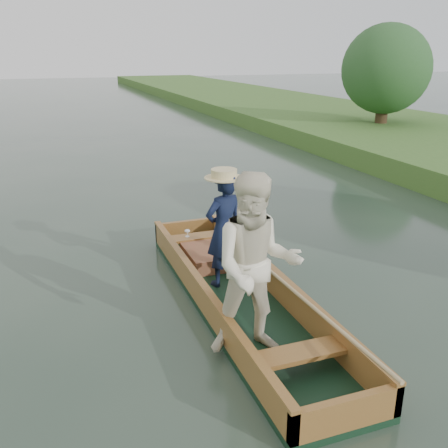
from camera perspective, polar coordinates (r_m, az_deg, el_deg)
name	(u,v)px	position (r m, az deg, el deg)	size (l,w,h in m)	color
ground	(240,307)	(6.60, 1.81, -9.44)	(120.00, 120.00, 0.00)	#283D30
trees_far	(29,82)	(14.59, -21.37, 14.92)	(22.62, 10.67, 4.12)	#47331E
punt	(243,269)	(5.92, 2.15, -5.14)	(1.38, 5.09, 2.06)	black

